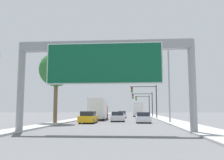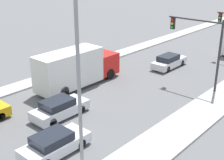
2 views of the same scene
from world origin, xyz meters
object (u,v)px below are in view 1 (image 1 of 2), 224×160
car_mid_center (88,118)px  palm_tree_background (56,70)px  street_lamp_right (167,78)px  car_near_left (122,115)px  traffic_light_far_intersection (144,102)px  car_near_center (118,117)px  truck_box_secondary (99,109)px  car_far_left (143,118)px  sign_gantry (104,63)px  traffic_light_mid_block (145,100)px  truck_box_primary (138,110)px  traffic_light_near_intersection (148,96)px

car_mid_center → palm_tree_background: 7.24m
car_mid_center → street_lamp_right: size_ratio=0.46×
car_near_left → traffic_light_far_intersection: traffic_light_far_intersection is taller
car_near_center → car_near_left: bearing=90.0°
traffic_light_far_intersection → palm_tree_background: 40.55m
car_mid_center → traffic_light_far_intersection: 37.92m
truck_box_secondary → traffic_light_far_intersection: size_ratio=1.59×
truck_box_secondary → street_lamp_right: 14.09m
traffic_light_far_intersection → truck_box_secondary: bearing=-108.3°
street_lamp_right → car_far_left: bearing=165.1°
truck_box_secondary → street_lamp_right: size_ratio=0.89×
car_mid_center → car_near_left: 20.25m
car_far_left → sign_gantry: bearing=-103.2°
car_mid_center → car_near_left: bearing=80.0°
traffic_light_mid_block → car_mid_center: bearing=-107.8°
car_far_left → car_near_center: car_near_center is taller
sign_gantry → car_near_center: bearing=90.0°
car_far_left → truck_box_secondary: (-7.00, 8.16, 1.11)m
sign_gantry → car_near_left: sign_gantry is taller
truck_box_secondary → car_far_left: bearing=-49.4°
truck_box_primary → traffic_light_near_intersection: size_ratio=1.11×
traffic_light_far_intersection → car_near_left: bearing=-108.0°
truck_box_primary → traffic_light_mid_block: (1.58, -3.95, 2.22)m
truck_box_secondary → palm_tree_background: palm_tree_background is taller
street_lamp_right → traffic_light_near_intersection: bearing=95.3°
car_near_left → street_lamp_right: size_ratio=0.47×
car_near_left → truck_box_secondary: (-3.50, -10.28, 1.10)m
car_mid_center → truck_box_primary: (7.00, 30.67, 0.96)m
sign_gantry → traffic_light_mid_block: size_ratio=2.37×
car_near_left → truck_box_primary: (3.50, 10.72, 1.00)m
sign_gantry → traffic_light_far_intersection: bearing=83.8°
car_mid_center → car_near_center: car_mid_center is taller
car_mid_center → traffic_light_near_intersection: (8.61, 16.72, 3.68)m
sign_gantry → traffic_light_mid_block: sign_gantry is taller
sign_gantry → car_near_left: size_ratio=2.86×
car_mid_center → truck_box_primary: size_ratio=0.64×
car_near_center → traffic_light_far_intersection: size_ratio=0.80×
sign_gantry → car_near_center: (0.00, 18.17, -4.55)m
car_far_left → car_near_center: 4.78m
sign_gantry → truck_box_primary: bearing=85.5°
truck_box_primary → truck_box_secondary: size_ratio=0.81×
truck_box_primary → palm_tree_background: size_ratio=0.81×
traffic_light_near_intersection → traffic_light_far_intersection: 20.01m
car_near_center → sign_gantry: bearing=-90.0°
car_mid_center → traffic_light_far_intersection: size_ratio=0.82×
car_far_left → truck_box_primary: truck_box_primary is taller
car_mid_center → traffic_light_near_intersection: size_ratio=0.71×
traffic_light_mid_block → street_lamp_right: 26.15m
car_near_center → traffic_light_mid_block: bearing=77.0°
truck_box_primary → traffic_light_near_intersection: 14.30m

